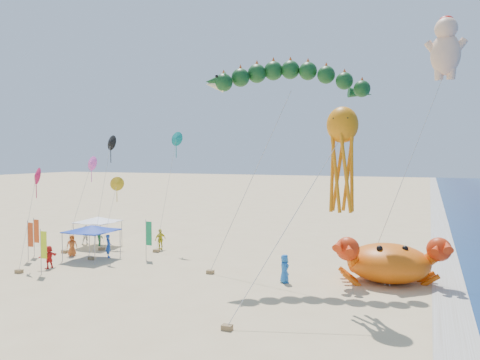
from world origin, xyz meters
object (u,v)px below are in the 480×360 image
object	(u,v)px
dragon_kite	(289,83)
canopy_blue	(92,228)
octopus_kite	(342,152)
cherub_kite	(445,47)
crab_inflatable	(388,262)
canopy_white	(98,220)

from	to	relation	value
dragon_kite	canopy_blue	size ratio (longest dim) A/B	3.92
octopus_kite	cherub_kite	bearing A→B (deg)	58.14
crab_inflatable	cherub_kite	xyz separation A→B (m)	(3.21, 3.21, 14.17)
dragon_kite	canopy_white	world-z (taller)	dragon_kite
dragon_kite	canopy_blue	world-z (taller)	dragon_kite
dragon_kite	canopy_white	bearing A→B (deg)	172.46
cherub_kite	octopus_kite	xyz separation A→B (m)	(-5.34, -8.59, -7.07)
crab_inflatable	cherub_kite	distance (m)	14.88
octopus_kite	canopy_white	size ratio (longest dim) A/B	3.07
octopus_kite	canopy_blue	distance (m)	21.71
crab_inflatable	canopy_blue	bearing A→B (deg)	-176.23
cherub_kite	canopy_blue	bearing A→B (deg)	-169.68
crab_inflatable	octopus_kite	bearing A→B (deg)	-111.58
canopy_blue	cherub_kite	bearing A→B (deg)	10.32
canopy_white	octopus_kite	bearing A→B (deg)	-19.49
octopus_kite	canopy_blue	size ratio (longest dim) A/B	2.94
crab_inflatable	dragon_kite	xyz separation A→B (m)	(-6.86, 0.44, 11.95)
crab_inflatable	canopy_white	xyz separation A→B (m)	(-25.57, 2.92, 1.05)
cherub_kite	octopus_kite	bearing A→B (deg)	-121.86
canopy_blue	canopy_white	world-z (taller)	same
crab_inflatable	dragon_kite	size ratio (longest dim) A/B	0.49
crab_inflatable	dragon_kite	world-z (taller)	dragon_kite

